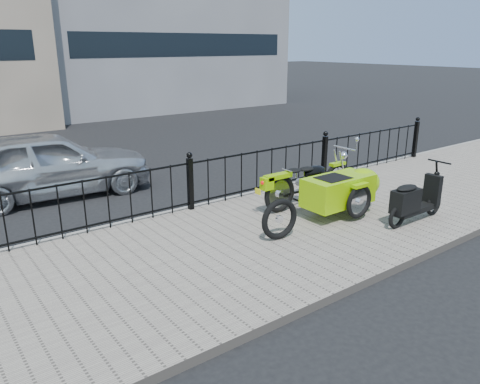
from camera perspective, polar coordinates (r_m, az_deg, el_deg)
ground at (r=7.73m, az=-0.95°, el=-5.51°), size 120.00×120.00×0.00m
sidewalk at (r=7.34m, az=1.36°, el=-6.31°), size 30.00×3.80×0.12m
curb at (r=8.83m, az=-6.44°, el=-2.19°), size 30.00×0.10×0.12m
iron_fence at (r=8.55m, az=-6.08°, el=0.88°), size 14.11×0.11×1.08m
motorcycle_sidecar at (r=8.57m, az=11.98°, el=0.67°), size 2.28×1.48×0.98m
scooter at (r=8.40m, az=20.41°, el=-1.04°), size 1.47×0.43×0.99m
spare_tire at (r=7.26m, az=4.83°, el=-3.31°), size 0.67×0.14×0.66m
sedan_car at (r=10.35m, az=-22.32°, el=3.18°), size 4.15×1.90×1.38m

